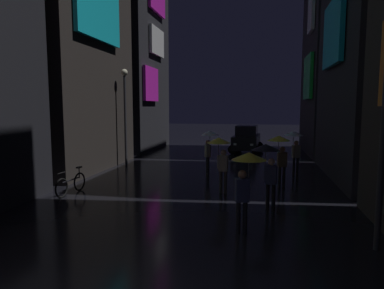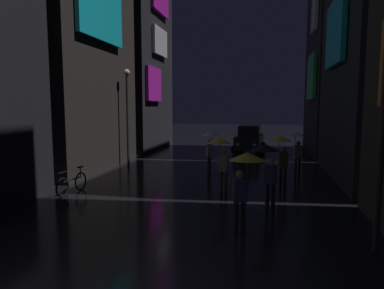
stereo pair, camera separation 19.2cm
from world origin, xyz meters
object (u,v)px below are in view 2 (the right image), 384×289
(pedestrian_near_crossing_yellow, at_px, (281,147))
(car_distant, at_px, (249,139))
(pedestrian_midstreet_left_yellow, at_px, (221,150))
(streetlamp_left_far, at_px, (127,105))
(pedestrian_midstreet_centre_black, at_px, (267,158))
(bicycle_parked_at_storefront, at_px, (72,183))
(pedestrian_foreground_left_clear, at_px, (211,140))
(pedestrian_foreground_right_clear, at_px, (296,141))
(pedestrian_far_right_yellow, at_px, (245,170))

(pedestrian_near_crossing_yellow, xyz_separation_m, car_distant, (-1.73, 10.77, -0.74))
(pedestrian_midstreet_left_yellow, distance_m, pedestrian_near_crossing_yellow, 2.62)
(pedestrian_near_crossing_yellow, distance_m, streetlamp_left_far, 9.12)
(pedestrian_midstreet_left_yellow, xyz_separation_m, pedestrian_midstreet_centre_black, (1.70, -1.85, 0.00))
(bicycle_parked_at_storefront, distance_m, streetlamp_left_far, 7.04)
(pedestrian_midstreet_left_yellow, bearing_deg, car_distant, 87.57)
(bicycle_parked_at_storefront, relative_size, car_distant, 0.43)
(car_distant, bearing_deg, pedestrian_foreground_left_clear, -99.36)
(pedestrian_near_crossing_yellow, bearing_deg, pedestrian_midstreet_centre_black, -99.79)
(pedestrian_foreground_left_clear, distance_m, bicycle_parked_at_storefront, 6.62)
(pedestrian_midstreet_left_yellow, bearing_deg, bicycle_parked_at_storefront, -167.30)
(bicycle_parked_at_storefront, xyz_separation_m, car_distant, (5.98, 13.35, 0.54))
(pedestrian_near_crossing_yellow, bearing_deg, pedestrian_foreground_left_clear, 146.92)
(pedestrian_midstreet_left_yellow, distance_m, pedestrian_foreground_right_clear, 5.03)
(pedestrian_near_crossing_yellow, relative_size, streetlamp_left_far, 0.40)
(pedestrian_far_right_yellow, relative_size, pedestrian_foreground_right_clear, 1.00)
(pedestrian_near_crossing_yellow, bearing_deg, bicycle_parked_at_storefront, -161.53)
(pedestrian_foreground_left_clear, distance_m, car_distant, 8.86)
(car_distant, xyz_separation_m, streetlamp_left_far, (-6.38, -6.97, 2.41))
(pedestrian_midstreet_left_yellow, distance_m, streetlamp_left_far, 7.98)
(pedestrian_foreground_left_clear, bearing_deg, car_distant, 80.64)
(pedestrian_foreground_right_clear, relative_size, car_distant, 0.50)
(pedestrian_foreground_left_clear, xyz_separation_m, car_distant, (1.44, 8.71, -0.74))
(pedestrian_midstreet_left_yellow, xyz_separation_m, pedestrian_near_crossing_yellow, (2.25, 1.35, 0.00))
(bicycle_parked_at_storefront, bearing_deg, pedestrian_midstreet_centre_black, -4.98)
(pedestrian_midstreet_left_yellow, xyz_separation_m, bicycle_parked_at_storefront, (-5.46, -1.23, -1.28))
(pedestrian_foreground_right_clear, xyz_separation_m, car_distant, (-2.54, 8.12, -0.74))
(car_distant, bearing_deg, pedestrian_midstreet_centre_black, -85.16)
(pedestrian_near_crossing_yellow, height_order, car_distant, pedestrian_near_crossing_yellow)
(pedestrian_foreground_left_clear, relative_size, pedestrian_foreground_right_clear, 1.00)
(pedestrian_midstreet_centre_black, distance_m, streetlamp_left_far, 10.44)
(pedestrian_foreground_right_clear, height_order, bicycle_parked_at_storefront, pedestrian_foreground_right_clear)
(pedestrian_near_crossing_yellow, relative_size, car_distant, 0.50)
(pedestrian_far_right_yellow, relative_size, bicycle_parked_at_storefront, 1.17)
(pedestrian_foreground_left_clear, distance_m, pedestrian_foreground_right_clear, 4.02)
(pedestrian_foreground_left_clear, bearing_deg, pedestrian_midstreet_centre_black, -63.56)
(pedestrian_near_crossing_yellow, distance_m, pedestrian_foreground_right_clear, 2.77)
(pedestrian_foreground_left_clear, height_order, bicycle_parked_at_storefront, pedestrian_foreground_left_clear)
(pedestrian_midstreet_centre_black, relative_size, pedestrian_foreground_right_clear, 1.00)
(pedestrian_midstreet_left_yellow, distance_m, pedestrian_midstreet_centre_black, 2.51)
(pedestrian_midstreet_centre_black, distance_m, pedestrian_far_right_yellow, 2.19)
(pedestrian_foreground_left_clear, bearing_deg, pedestrian_near_crossing_yellow, -33.08)
(pedestrian_foreground_left_clear, xyz_separation_m, streetlamp_left_far, (-4.94, 1.74, 1.67))
(pedestrian_foreground_left_clear, bearing_deg, pedestrian_midstreet_left_yellow, -74.90)
(pedestrian_near_crossing_yellow, bearing_deg, pedestrian_foreground_right_clear, 73.18)
(pedestrian_midstreet_centre_black, bearing_deg, pedestrian_far_right_yellow, -104.82)
(pedestrian_far_right_yellow, xyz_separation_m, car_distant, (-0.62, 16.09, -0.74))
(pedestrian_midstreet_centre_black, height_order, pedestrian_near_crossing_yellow, same)
(pedestrian_foreground_left_clear, distance_m, streetlamp_left_far, 5.50)
(streetlamp_left_far, bearing_deg, pedestrian_far_right_yellow, -52.49)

